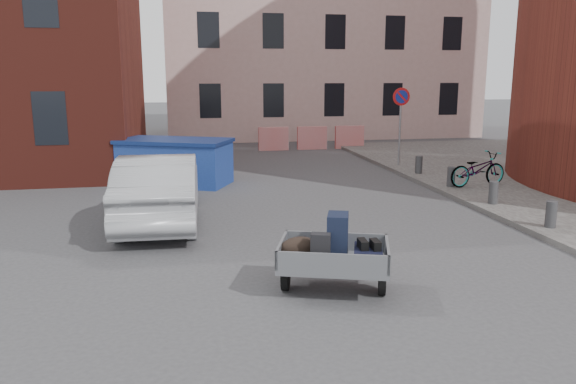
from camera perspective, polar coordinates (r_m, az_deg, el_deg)
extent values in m
plane|color=#38383A|center=(9.43, -1.60, -8.01)|extent=(120.00, 120.00, 0.00)
cube|color=#C29D95|center=(31.87, 2.86, 18.66)|extent=(16.00, 8.00, 14.00)
cylinder|color=gray|center=(19.79, 11.30, 6.44)|extent=(0.07, 0.07, 2.60)
cylinder|color=red|center=(19.70, 11.44, 9.47)|extent=(0.60, 0.03, 0.60)
cylinder|color=navy|center=(19.68, 11.46, 9.47)|extent=(0.44, 0.03, 0.44)
cylinder|color=#3A3A3D|center=(12.73, 25.16, -2.05)|extent=(0.22, 0.22, 0.55)
cylinder|color=#3A3A3D|center=(14.51, 20.13, -0.05)|extent=(0.22, 0.22, 0.55)
cylinder|color=#3A3A3D|center=(16.40, 16.23, 1.50)|extent=(0.22, 0.22, 0.55)
cylinder|color=#3A3A3D|center=(18.36, 13.15, 2.72)|extent=(0.22, 0.22, 0.55)
cube|color=red|center=(24.23, -1.47, 5.42)|extent=(1.30, 0.18, 1.00)
cube|color=red|center=(24.56, 2.46, 5.50)|extent=(1.30, 0.18, 1.00)
cube|color=red|center=(25.00, 6.28, 5.56)|extent=(1.30, 0.18, 1.00)
cylinder|color=black|center=(8.56, -0.24, -8.54)|extent=(0.23, 0.45, 0.44)
cylinder|color=black|center=(8.50, 9.54, -8.86)|extent=(0.23, 0.45, 0.44)
cube|color=slate|center=(8.42, 4.66, -7.20)|extent=(1.86, 1.55, 0.08)
cube|color=slate|center=(8.44, -0.65, -5.85)|extent=(0.38, 1.06, 0.28)
cube|color=slate|center=(8.37, 10.05, -6.18)|extent=(0.38, 1.06, 0.28)
cube|color=slate|center=(8.87, 4.85, -4.99)|extent=(1.53, 0.54, 0.28)
cube|color=slate|center=(7.86, 4.48, -7.22)|extent=(1.53, 0.54, 0.28)
cube|color=slate|center=(9.30, 4.93, -5.75)|extent=(0.30, 0.69, 0.06)
cube|color=#141B31|center=(8.35, 5.06, -4.57)|extent=(0.43, 0.52, 0.70)
cube|color=black|center=(8.27, 8.13, -6.45)|extent=(0.57, 0.70, 0.25)
ellipsoid|color=black|center=(8.34, 1.22, -5.76)|extent=(0.68, 0.53, 0.36)
cube|color=black|center=(8.11, 3.32, -5.86)|extent=(0.32, 0.26, 0.48)
ellipsoid|color=#1621A6|center=(8.71, 4.46, -5.45)|extent=(0.44, 0.40, 0.24)
cube|color=black|center=(8.16, 7.60, -5.27)|extent=(0.13, 0.28, 0.13)
cube|color=black|center=(8.17, 8.87, -5.31)|extent=(0.13, 0.28, 0.13)
cube|color=navy|center=(17.00, -11.38, 2.86)|extent=(3.46, 2.69, 1.24)
cube|color=navy|center=(16.91, -11.47, 5.11)|extent=(3.60, 2.82, 0.10)
imported|color=#9B9DA2|center=(12.56, -12.93, 0.34)|extent=(1.78, 4.69, 1.53)
imported|color=black|center=(16.65, 18.72, 2.21)|extent=(1.91, 0.97, 0.96)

